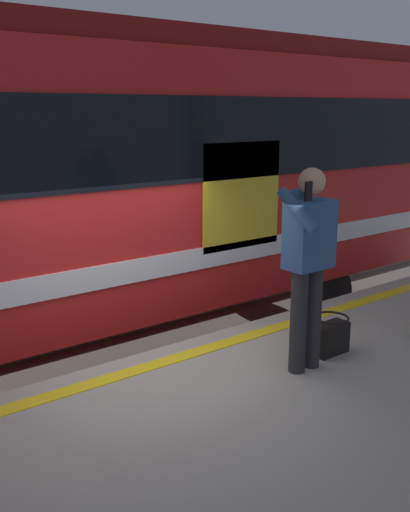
# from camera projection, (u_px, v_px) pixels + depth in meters

# --- Properties ---
(ground_plane) EXTENTS (24.29, 24.29, 0.00)m
(ground_plane) POSITION_uv_depth(u_px,v_px,m) (151.00, 451.00, 5.66)
(ground_plane) COLOR #4C4742
(safety_line) EXTENTS (15.37, 0.16, 0.01)m
(safety_line) POSITION_uv_depth(u_px,v_px,m) (166.00, 361.00, 5.17)
(safety_line) COLOR yellow
(safety_line) RESTS_ON platform
(track_rail_near) EXTENTS (20.39, 0.08, 0.16)m
(track_rail_near) POSITION_uv_depth(u_px,v_px,m) (86.00, 390.00, 6.70)
(track_rail_near) COLOR slate
(track_rail_near) RESTS_ON ground
(track_rail_far) EXTENTS (20.39, 0.08, 0.16)m
(track_rail_far) POSITION_uv_depth(u_px,v_px,m) (38.00, 350.00, 7.81)
(track_rail_far) COLOR slate
(track_rail_far) RESTS_ON ground
(passenger) EXTENTS (0.57, 0.55, 1.72)m
(passenger) POSITION_uv_depth(u_px,v_px,m) (308.00, 253.00, 4.80)
(passenger) COLOR #262628
(passenger) RESTS_ON platform
(handbag) EXTENTS (0.35, 0.32, 0.36)m
(handbag) POSITION_uv_depth(u_px,v_px,m) (330.00, 336.00, 5.32)
(handbag) COLOR black
(handbag) RESTS_ON platform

